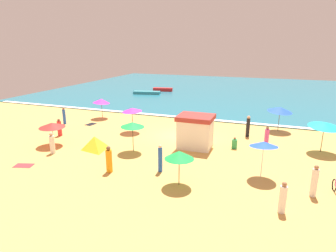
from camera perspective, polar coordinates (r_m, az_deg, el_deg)
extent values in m
plane|color=#E0A856|center=(25.81, 2.05, -1.94)|extent=(60.00, 60.00, 0.00)
cube|color=teal|center=(52.49, 11.80, 7.01)|extent=(60.00, 44.00, 0.10)
cube|color=white|center=(31.59, 5.66, 1.55)|extent=(57.00, 0.70, 0.01)
cube|color=white|center=(22.74, 5.50, -1.50)|extent=(2.63, 2.23, 2.27)
cube|color=#A5332D|center=(22.38, 5.59, 1.70)|extent=(2.76, 2.31, 0.35)
cylinder|color=silver|center=(24.97, -22.06, -1.54)|extent=(0.05, 0.05, 1.85)
cone|color=red|center=(24.76, -22.24, 0.18)|extent=(2.81, 2.81, 0.45)
cylinder|color=#4C3823|center=(16.68, 2.24, -8.49)|extent=(0.05, 0.05, 2.07)
cone|color=green|center=(16.35, 2.27, -5.80)|extent=(2.10, 2.11, 0.52)
cylinder|color=#4C3823|center=(21.90, -7.05, -2.22)|extent=(0.05, 0.05, 2.28)
cone|color=green|center=(21.61, -7.14, 0.31)|extent=(2.37, 2.36, 0.44)
cylinder|color=#4C3823|center=(32.64, -13.11, 3.42)|extent=(0.05, 0.05, 2.15)
cone|color=#B733C6|center=(32.47, -13.21, 4.94)|extent=(2.37, 2.34, 0.65)
cylinder|color=#4C3823|center=(24.59, 28.56, -2.08)|extent=(0.05, 0.05, 2.28)
cone|color=#19B7C6|center=(24.32, 28.88, 0.21)|extent=(3.02, 3.03, 0.58)
cylinder|color=silver|center=(18.49, 18.36, -6.46)|extent=(0.05, 0.05, 2.28)
cone|color=blue|center=(18.13, 18.65, -3.42)|extent=(2.19, 2.21, 0.50)
cylinder|color=#4C3823|center=(26.92, -7.16, 1.19)|extent=(0.05, 0.05, 2.25)
cone|color=#B733C6|center=(26.68, -7.23, 3.27)|extent=(2.64, 2.64, 0.45)
cylinder|color=#4C3823|center=(28.93, 21.35, 1.27)|extent=(0.05, 0.05, 2.27)
cone|color=blue|center=(28.72, 21.54, 3.12)|extent=(3.18, 3.17, 0.65)
pyramid|color=yellow|center=(23.24, -14.47, -3.21)|extent=(2.72, 2.73, 1.00)
torus|color=black|center=(18.83, 30.35, -10.20)|extent=(0.13, 0.72, 0.72)
cylinder|color=white|center=(15.31, 21.99, -13.49)|extent=(0.47, 0.47, 1.41)
sphere|color=#9E6B47|center=(14.94, 22.32, -10.75)|extent=(0.24, 0.24, 0.24)
cylinder|color=orange|center=(18.77, -11.73, -6.88)|extent=(0.41, 0.41, 1.50)
sphere|color=brown|center=(18.46, -11.88, -4.37)|extent=(0.28, 0.28, 0.28)
cylinder|color=blue|center=(31.32, -20.08, 1.74)|extent=(0.43, 0.43, 1.51)
sphere|color=#9E6B47|center=(31.13, -20.23, 3.28)|extent=(0.24, 0.24, 0.24)
cylinder|color=white|center=(23.19, -22.17, -3.48)|extent=(0.48, 0.48, 1.37)
sphere|color=#DBA884|center=(22.95, -22.39, -1.57)|extent=(0.28, 0.28, 0.28)
cylinder|color=#D84CA5|center=(24.44, 19.16, -2.17)|extent=(0.49, 0.49, 1.39)
sphere|color=brown|center=(24.22, 19.33, -0.38)|extent=(0.23, 0.23, 0.23)
cylinder|color=white|center=(17.47, 27.25, -10.07)|extent=(0.42, 0.42, 1.59)
sphere|color=#9E6B47|center=(17.12, 27.63, -7.34)|extent=(0.24, 0.24, 0.24)
cube|color=green|center=(23.19, 13.18, -3.51)|extent=(0.43, 0.43, 0.74)
sphere|color=#9E6B47|center=(23.04, 13.25, -2.43)|extent=(0.20, 0.20, 0.20)
cylinder|color=red|center=(27.38, -20.91, -0.47)|extent=(0.48, 0.48, 1.35)
sphere|color=brown|center=(27.19, -21.08, 1.12)|extent=(0.24, 0.24, 0.24)
cylinder|color=blue|center=(18.43, -1.57, -6.77)|extent=(0.30, 0.30, 1.62)
sphere|color=beige|center=(18.10, -1.59, -4.10)|extent=(0.22, 0.22, 0.22)
cylinder|color=black|center=(26.26, 15.71, -0.32)|extent=(0.45, 0.45, 1.67)
sphere|color=#DBA884|center=(26.01, 15.87, 1.70)|extent=(0.27, 0.27, 0.27)
cube|color=black|center=(30.51, -15.21, 0.34)|extent=(0.95, 1.21, 0.01)
cube|color=red|center=(21.90, -26.95, -7.09)|extent=(1.41, 1.08, 0.01)
cube|color=teal|center=(47.44, -4.25, 6.71)|extent=(4.56, 2.17, 0.45)
cube|color=red|center=(50.19, -1.05, 7.33)|extent=(3.48, 1.63, 0.57)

